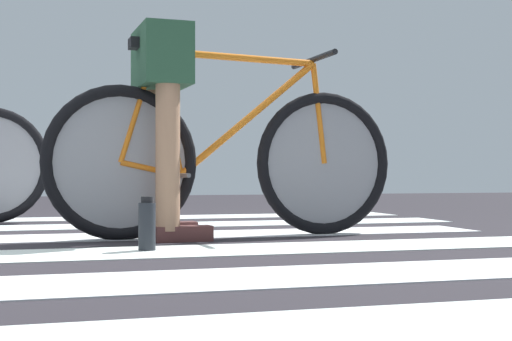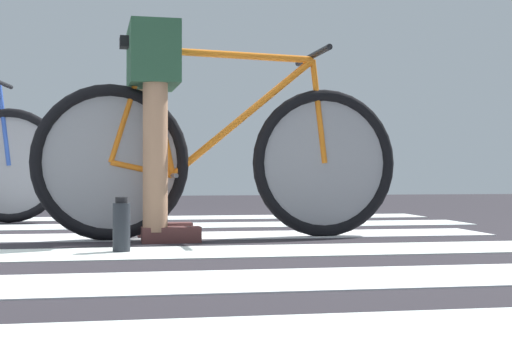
% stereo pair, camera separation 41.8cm
% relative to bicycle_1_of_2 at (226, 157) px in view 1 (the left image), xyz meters
% --- Properties ---
extents(bicycle_1_of_2, '(1.74, 0.52, 0.93)m').
position_rel_bicycle_1_of_2_xyz_m(bicycle_1_of_2, '(0.00, 0.00, 0.00)').
color(bicycle_1_of_2, black).
rests_on(bicycle_1_of_2, ground).
extents(cyclist_1_of_2, '(0.33, 0.42, 0.99)m').
position_rel_bicycle_1_of_2_xyz_m(cyclist_1_of_2, '(-0.31, -0.02, 0.25)').
color(cyclist_1_of_2, '#A87A5B').
rests_on(cyclist_1_of_2, ground).
extents(water_bottle, '(0.07, 0.07, 0.22)m').
position_rel_bicycle_1_of_2_xyz_m(water_bottle, '(-0.45, -0.53, -0.28)').
color(water_bottle, '#22252B').
rests_on(water_bottle, ground).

